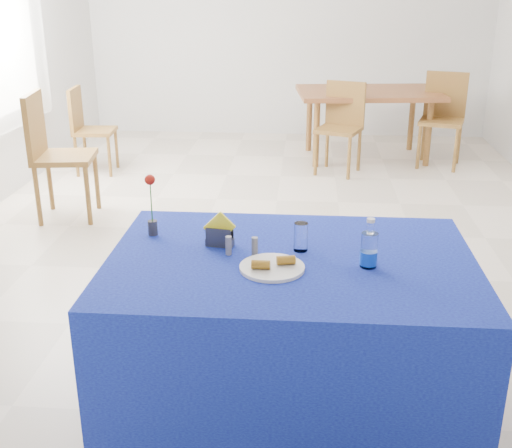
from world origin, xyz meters
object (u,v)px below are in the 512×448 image
(chair_win_a, at_px, (52,147))
(chair_win_b, at_px, (87,124))
(plate, at_px, (272,268))
(chair_bg_right, at_px, (443,112))
(water_bottle, at_px, (369,251))
(oak_table, at_px, (368,98))
(blue_table, at_px, (290,334))
(chair_bg_left, at_px, (342,121))

(chair_win_a, height_order, chair_win_b, chair_win_a)
(plate, distance_m, chair_win_a, 3.21)
(chair_bg_right, xyz_separation_m, chair_win_a, (-3.53, -1.95, 0.04))
(plate, relative_size, chair_win_a, 0.26)
(water_bottle, bearing_deg, oak_table, 85.11)
(blue_table, xyz_separation_m, chair_win_b, (-2.19, 3.77, 0.13))
(chair_win_b, bearing_deg, chair_bg_right, -84.47)
(water_bottle, distance_m, chair_bg_left, 4.09)
(blue_table, height_order, oak_table, blue_table)
(chair_bg_right, xyz_separation_m, chair_win_b, (-3.69, -0.60, -0.06))
(water_bottle, relative_size, chair_win_a, 0.20)
(chair_win_b, bearing_deg, chair_win_a, -176.75)
(plate, xyz_separation_m, chair_win_a, (-1.94, 2.55, -0.16))
(chair_bg_left, xyz_separation_m, chair_win_b, (-2.60, -0.25, -0.03))
(water_bottle, relative_size, chair_bg_left, 0.23)
(blue_table, distance_m, chair_win_b, 4.36)
(plate, distance_m, chair_bg_right, 4.77)
(blue_table, relative_size, chair_win_a, 1.53)
(chair_bg_left, height_order, chair_bg_right, chair_bg_right)
(water_bottle, bearing_deg, chair_win_a, 133.38)
(oak_table, bearing_deg, chair_bg_right, -14.44)
(oak_table, distance_m, chair_win_a, 3.49)
(blue_table, bearing_deg, water_bottle, -10.71)
(chair_win_a, bearing_deg, blue_table, -147.75)
(blue_table, distance_m, chair_win_a, 3.16)
(plate, height_order, water_bottle, water_bottle)
(blue_table, relative_size, chair_win_b, 1.82)
(oak_table, relative_size, chair_bg_right, 1.64)
(water_bottle, height_order, chair_bg_right, chair_bg_right)
(chair_win_a, bearing_deg, plate, -150.22)
(blue_table, xyz_separation_m, chair_bg_left, (0.41, 4.02, 0.15))
(plate, height_order, blue_table, plate)
(plate, xyz_separation_m, chair_bg_left, (0.49, 4.14, -0.24))
(chair_bg_left, height_order, chair_win_a, chair_win_a)
(plate, relative_size, chair_bg_right, 0.28)
(blue_table, height_order, chair_win_b, chair_win_b)
(oak_table, relative_size, chair_bg_left, 1.75)
(water_bottle, bearing_deg, chair_bg_right, 75.12)
(blue_table, height_order, chair_bg_left, chair_bg_left)
(blue_table, height_order, chair_bg_right, chair_bg_right)
(water_bottle, relative_size, oak_table, 0.13)
(blue_table, relative_size, oak_table, 0.99)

